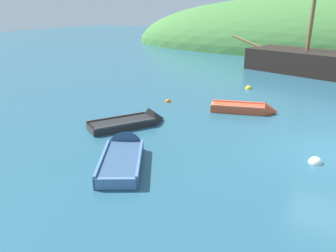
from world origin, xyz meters
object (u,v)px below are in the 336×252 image
rowboat_outer_left (123,156)px  buoy_yellow (248,89)px  rowboat_center (247,110)px  buoy_white (315,163)px  rowboat_outer_right (135,123)px  buoy_orange (168,102)px

rowboat_outer_left → buoy_yellow: 11.79m
rowboat_center → buoy_white: (3.47, -4.30, -0.11)m
rowboat_center → rowboat_outer_left: bearing=-122.5°
rowboat_outer_right → buoy_orange: 3.84m
buoy_orange → buoy_yellow: (2.94, 4.94, 0.00)m
rowboat_outer_left → buoy_orange: (-2.05, 6.81, -0.12)m
rowboat_outer_left → rowboat_center: size_ratio=1.09×
rowboat_outer_right → buoy_white: size_ratio=8.08×
buoy_white → buoy_yellow: (-4.71, 8.98, 0.00)m
buoy_white → buoy_orange: bearing=152.1°
rowboat_outer_left → buoy_white: rowboat_outer_left is taller
rowboat_outer_right → buoy_yellow: 9.09m
rowboat_outer_right → buoy_orange: (-0.47, 3.81, -0.08)m
rowboat_outer_left → rowboat_outer_right: (-1.57, 3.00, -0.04)m
buoy_orange → buoy_yellow: size_ratio=0.77×
rowboat_center → buoy_orange: rowboat_center is taller
rowboat_outer_right → rowboat_center: rowboat_outer_right is taller
rowboat_outer_right → rowboat_center: size_ratio=1.05×
rowboat_outer_left → buoy_yellow: size_ratio=8.72×
buoy_yellow → buoy_white: bearing=-62.3°
rowboat_center → buoy_white: bearing=-66.9°
rowboat_outer_left → buoy_yellow: bearing=-33.8°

